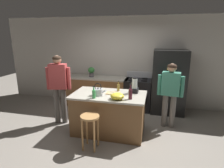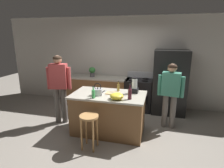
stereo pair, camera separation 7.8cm
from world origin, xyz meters
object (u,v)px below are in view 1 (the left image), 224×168
at_px(bottle_soda, 94,94).
at_px(potted_plant, 91,71).
at_px(refrigerator, 169,82).
at_px(cutting_board, 113,93).
at_px(person_by_island_left, 59,83).
at_px(person_by_sink_right, 170,90).
at_px(kitchen_island, 109,113).
at_px(bar_stool, 90,123).
at_px(stove_range, 138,94).
at_px(bottle_vinegar, 118,87).
at_px(chef_knife, 114,93).
at_px(mixing_bowl, 117,96).
at_px(tea_kettle, 98,92).
at_px(bottle_wine, 130,94).
at_px(blender_appliance, 135,86).

bearing_deg(bottle_soda, potted_plant, 111.12).
distance_m(refrigerator, cutting_board, 1.91).
distance_m(person_by_island_left, person_by_sink_right, 2.64).
xyz_separation_m(kitchen_island, bar_stool, (-0.19, -0.71, 0.08)).
bearing_deg(stove_range, bar_stool, -106.77).
relative_size(bottle_vinegar, chef_knife, 1.07).
bearing_deg(kitchen_island, mixing_bowl, -48.34).
relative_size(tea_kettle, chef_knife, 1.25).
bearing_deg(bottle_vinegar, tea_kettle, -131.64).
xyz_separation_m(bottle_wine, chef_knife, (-0.40, 0.27, -0.09)).
xyz_separation_m(refrigerator, bottle_wine, (-0.83, -1.72, 0.13)).
distance_m(bottle_wine, bottle_soda, 0.74).
relative_size(blender_appliance, cutting_board, 1.18).
xyz_separation_m(potted_plant, cutting_board, (1.04, -1.49, -0.16)).
bearing_deg(kitchen_island, bottle_wine, -23.23).
bearing_deg(refrigerator, mixing_bowl, -121.51).
bearing_deg(potted_plant, blender_appliance, -41.38).
bearing_deg(person_by_sink_right, person_by_island_left, -171.13).
bearing_deg(bottle_soda, mixing_bowl, 6.77).
bearing_deg(mixing_bowl, refrigerator, 58.49).
bearing_deg(bar_stool, mixing_bowl, 45.10).
distance_m(bottle_soda, cutting_board, 0.51).
bearing_deg(bar_stool, bottle_soda, 96.38).
height_order(person_by_sink_right, tea_kettle, person_by_sink_right).
relative_size(bar_stool, potted_plant, 2.29).
relative_size(bar_stool, bottle_wine, 2.18).
xyz_separation_m(person_by_sink_right, bottle_soda, (-1.55, -0.91, 0.07)).
relative_size(potted_plant, bottle_soda, 1.17).
height_order(person_by_island_left, bottle_vinegar, person_by_island_left).
height_order(kitchen_island, cutting_board, cutting_board).
relative_size(refrigerator, mixing_bowl, 6.41).
distance_m(refrigerator, mixing_bowl, 2.09).
bearing_deg(bottle_wine, chef_knife, 145.44).
xyz_separation_m(bottle_vinegar, tea_kettle, (-0.36, -0.40, -0.01)).
bearing_deg(person_by_sink_right, cutting_board, -157.34).
bearing_deg(person_by_island_left, bottle_soda, -25.26).
distance_m(bottle_wine, chef_knife, 0.49).
height_order(bottle_vinegar, cutting_board, bottle_vinegar).
bearing_deg(tea_kettle, bottle_wine, -7.16).
bearing_deg(refrigerator, bottle_soda, -130.47).
bearing_deg(stove_range, refrigerator, -1.67).
height_order(potted_plant, mixing_bowl, potted_plant).
xyz_separation_m(potted_plant, chef_knife, (1.06, -1.49, -0.15)).
relative_size(stove_range, bottle_soda, 4.23).
distance_m(stove_range, mixing_bowl, 1.89).
xyz_separation_m(bottle_wine, bottle_vinegar, (-0.35, 0.49, -0.03)).
xyz_separation_m(blender_appliance, bottle_soda, (-0.76, -0.58, -0.06)).
distance_m(kitchen_island, bottle_vinegar, 0.62).
bearing_deg(chef_knife, bar_stool, -88.20).
xyz_separation_m(person_by_sink_right, bottle_wine, (-0.82, -0.79, 0.09)).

